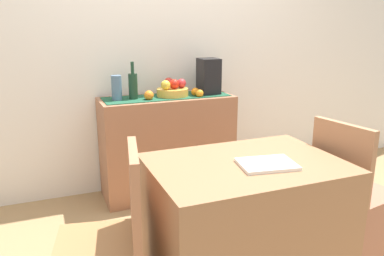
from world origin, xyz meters
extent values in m
cube|color=#9D7C53|center=(0.00, 0.00, -0.01)|extent=(6.40, 6.40, 0.02)
cube|color=silver|center=(0.00, 1.18, 1.35)|extent=(6.40, 0.06, 2.70)
cube|color=#9A6446|center=(-0.02, 0.92, 0.42)|extent=(1.10, 0.42, 0.85)
cube|color=#1D4F36|center=(-0.02, 0.92, 0.85)|extent=(1.04, 0.32, 0.01)
cylinder|color=gold|center=(0.03, 0.92, 0.88)|extent=(0.26, 0.26, 0.06)
sphere|color=red|center=(0.04, 0.89, 0.96)|extent=(0.08, 0.08, 0.08)
sphere|color=red|center=(0.11, 0.92, 0.95)|extent=(0.08, 0.08, 0.08)
sphere|color=#B72D24|center=(0.03, 1.00, 0.96)|extent=(0.08, 0.08, 0.08)
sphere|color=gold|center=(-0.04, 0.88, 0.95)|extent=(0.08, 0.08, 0.08)
cylinder|color=#1C3926|center=(-0.30, 0.92, 0.95)|extent=(0.07, 0.07, 0.21)
cylinder|color=#1C3926|center=(-0.30, 0.92, 1.10)|extent=(0.03, 0.03, 0.09)
cube|color=black|center=(0.36, 0.92, 1.00)|extent=(0.16, 0.18, 0.30)
cylinder|color=slate|center=(-0.43, 0.92, 0.95)|extent=(0.08, 0.08, 0.20)
sphere|color=orange|center=(-0.19, 0.85, 0.89)|extent=(0.08, 0.08, 0.08)
sphere|color=orange|center=(0.22, 0.88, 0.88)|extent=(0.07, 0.07, 0.07)
sphere|color=orange|center=(0.23, 0.81, 0.88)|extent=(0.07, 0.07, 0.07)
cube|color=#956846|center=(-0.03, -0.43, 0.37)|extent=(1.00, 0.71, 0.74)
cube|color=white|center=(0.04, -0.51, 0.75)|extent=(0.31, 0.25, 0.02)
cube|color=#A96E4D|center=(-0.63, -0.46, 0.68)|extent=(0.12, 0.40, 0.45)
cube|color=#9F664E|center=(0.75, -0.43, 0.23)|extent=(0.46, 0.46, 0.45)
cube|color=#A57250|center=(0.58, -0.46, 0.68)|extent=(0.11, 0.40, 0.45)
camera|label=1|loc=(-1.00, -2.10, 1.45)|focal=36.47mm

